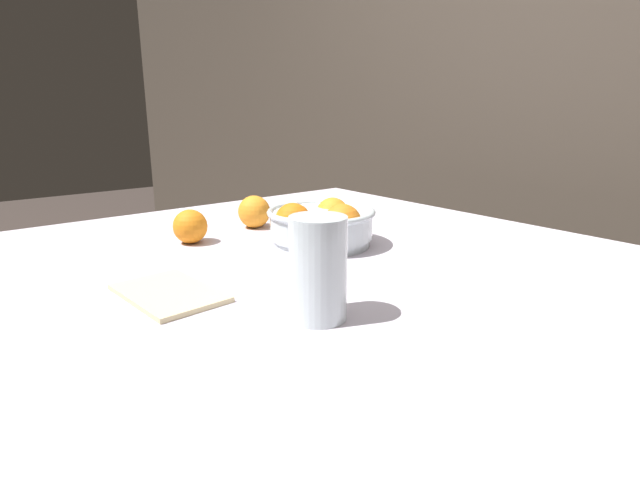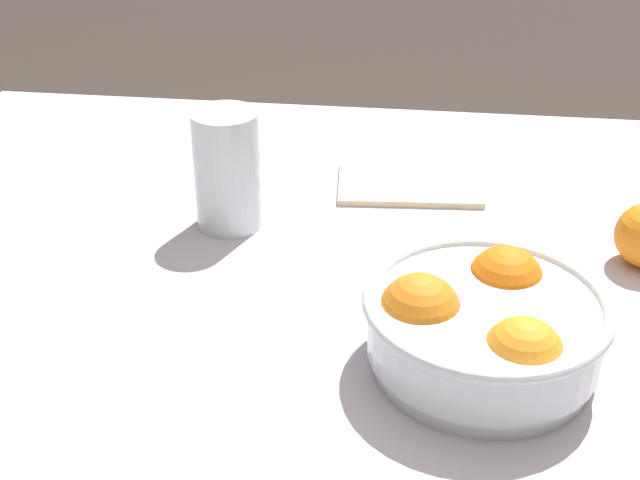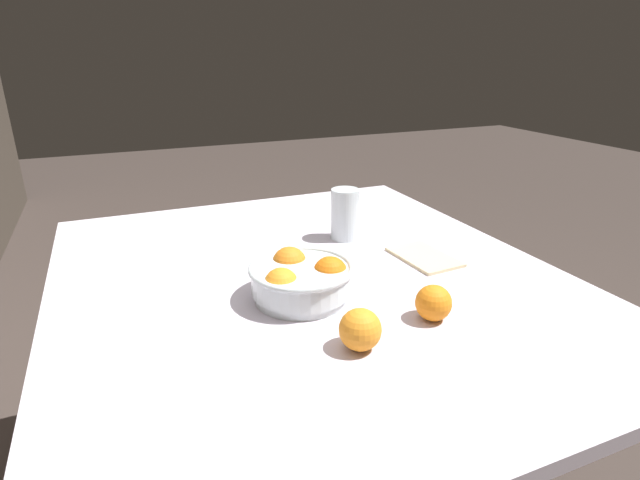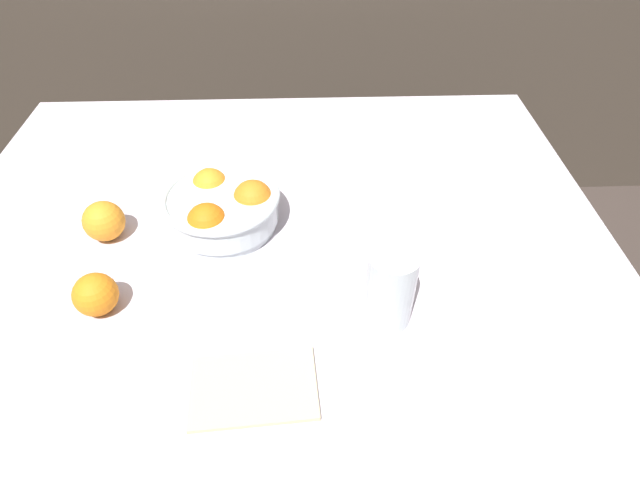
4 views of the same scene
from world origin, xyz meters
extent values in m
plane|color=#3D332D|center=(0.00, 0.00, 0.00)|extent=(12.00, 12.00, 0.00)
cube|color=silver|center=(0.00, 0.00, 0.76)|extent=(1.31, 1.15, 0.03)
cylinder|color=brown|center=(-0.59, 0.51, 0.37)|extent=(0.05, 0.05, 0.75)
cylinder|color=brown|center=(0.59, 0.51, 0.37)|extent=(0.05, 0.05, 0.75)
cylinder|color=silver|center=(-0.10, 0.06, 0.79)|extent=(0.20, 0.20, 0.02)
cylinder|color=silver|center=(-0.10, 0.06, 0.82)|extent=(0.21, 0.21, 0.05)
torus|color=silver|center=(-0.10, 0.06, 0.85)|extent=(0.22, 0.22, 0.01)
sphere|color=orange|center=(-0.04, 0.06, 0.83)|extent=(0.08, 0.08, 0.08)
sphere|color=orange|center=(-0.13, 0.11, 0.83)|extent=(0.07, 0.07, 0.07)
sphere|color=orange|center=(-0.12, 0.00, 0.83)|extent=(0.08, 0.08, 0.08)
cylinder|color=#F4A314|center=(0.19, -0.18, 0.84)|extent=(0.07, 0.07, 0.12)
cylinder|color=silver|center=(0.19, -0.18, 0.85)|extent=(0.08, 0.08, 0.14)
sphere|color=orange|center=(-0.28, -0.15, 0.81)|extent=(0.07, 0.07, 0.07)
sphere|color=orange|center=(-0.32, 0.03, 0.82)|extent=(0.08, 0.08, 0.08)
cube|color=beige|center=(-0.02, -0.31, 0.78)|extent=(0.19, 0.13, 0.01)
camera|label=1|loc=(0.68, -0.58, 1.06)|focal=28.00mm
camera|label=2|loc=(-0.03, 0.73, 1.30)|focal=50.00mm
camera|label=3|loc=(-1.00, 0.39, 1.28)|focal=28.00mm
camera|label=4|loc=(0.06, -0.69, 1.44)|focal=28.00mm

